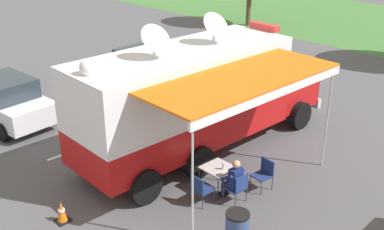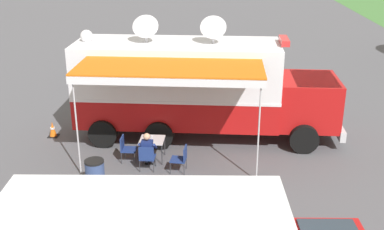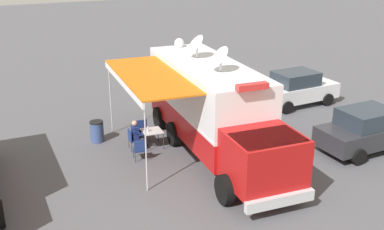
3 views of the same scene
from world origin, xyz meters
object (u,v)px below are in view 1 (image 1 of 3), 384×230
water_bottle (223,166)px  folding_chair_beside_table (200,187)px  folding_chair_spare_by_truck (264,172)px  trash_bin (237,229)px  folding_chair_at_table (238,186)px  traffic_cone (62,212)px  command_truck (202,94)px  seated_responder (233,179)px  car_behind_truck (6,100)px  folding_table (218,169)px  car_far_corner (141,69)px

water_bottle → folding_chair_beside_table: (-0.04, -0.86, -0.32)m
folding_chair_beside_table → folding_chair_spare_by_truck: same height
folding_chair_beside_table → folding_chair_spare_by_truck: bearing=69.2°
folding_chair_spare_by_truck → trash_bin: (1.10, -2.49, -0.06)m
folding_chair_at_table → traffic_cone: size_ratio=1.50×
water_bottle → folding_chair_at_table: bearing=-8.3°
command_truck → seated_responder: (2.67, -1.55, -1.30)m
command_truck → seated_responder: 3.34m
folding_chair_beside_table → car_behind_truck: car_behind_truck is taller
trash_bin → traffic_cone: trash_bin is taller
trash_bin → car_behind_truck: size_ratio=0.21×
folding_table → seated_responder: 0.62m
traffic_cone → water_bottle: bearing=63.2°
folding_table → folding_chair_at_table: folding_chair_at_table is taller
water_bottle → traffic_cone: (-1.98, -3.91, -0.55)m
folding_chair_beside_table → folding_chair_spare_by_truck: size_ratio=1.00×
water_bottle → trash_bin: 2.35m
command_truck → folding_chair_at_table: 3.55m
water_bottle → seated_responder: (0.44, -0.08, -0.18)m
folding_table → folding_chair_beside_table: 0.88m
folding_table → folding_chair_spare_by_truck: (0.84, 1.01, -0.16)m
car_far_corner → folding_table: bearing=-25.3°
traffic_cone → car_behind_truck: (-6.77, 1.82, 0.60)m
folding_chair_beside_table → traffic_cone: size_ratio=1.50×
folding_chair_at_table → trash_bin: (1.14, -1.40, -0.06)m
folding_chair_spare_by_truck → traffic_cone: size_ratio=1.50×
folding_chair_beside_table → folding_table: bearing=99.1°
command_truck → folding_chair_beside_table: size_ratio=11.01×
seated_responder → folding_chair_spare_by_truck: bearing=77.9°
car_behind_truck → car_far_corner: 5.85m
water_bottle → folding_chair_spare_by_truck: size_ratio=0.26×
command_truck → folding_chair_beside_table: command_truck is taller
water_bottle → seated_responder: size_ratio=0.18×
traffic_cone → car_far_corner: size_ratio=0.14×
folding_chair_spare_by_truck → folding_chair_beside_table: bearing=-110.8°
water_bottle → seated_responder: bearing=-10.8°
folding_table → car_behind_truck: (-8.57, -2.08, 0.21)m
folding_chair_spare_by_truck → car_behind_truck: bearing=-161.8°
folding_chair_at_table → car_behind_truck: (-9.37, -2.00, 0.37)m
folding_chair_at_table → car_far_corner: (-8.67, 3.80, 0.37)m
folding_chair_at_table → car_far_corner: 9.48m
seated_responder → car_behind_truck: bearing=-167.7°
trash_bin → seated_responder: bearing=133.5°
traffic_cone → trash_bin: bearing=32.8°
folding_chair_spare_by_truck → seated_responder: size_ratio=0.70×
folding_chair_beside_table → car_behind_truck: size_ratio=0.20×
traffic_cone → car_far_corner: 9.76m
water_bottle → car_far_corner: 8.86m
trash_bin → car_behind_truck: 10.54m
command_truck → car_far_corner: size_ratio=2.24×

